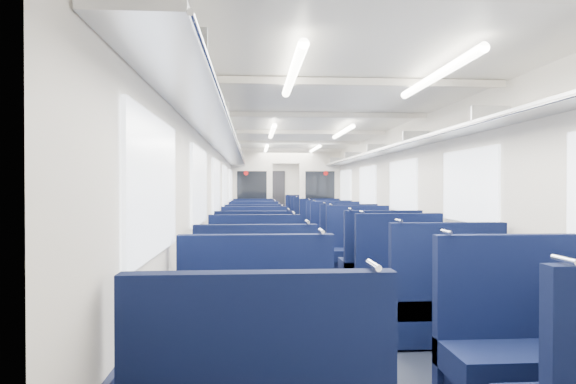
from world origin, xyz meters
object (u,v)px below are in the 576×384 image
Objects in this scene: seat_8 at (255,268)px; end_door at (275,197)px; seat_9 at (380,267)px; seat_15 at (336,239)px; seat_14 at (254,239)px; seat_6 at (255,285)px; seat_24 at (254,218)px; seat_22 at (254,221)px; seat_25 at (304,218)px; seat_12 at (254,247)px; seat_20 at (254,223)px; seat_10 at (254,256)px; seat_5 at (441,306)px; seat_26 at (253,216)px; seat_4 at (255,311)px; seat_3 at (522,357)px; seat_27 at (300,216)px; seat_7 at (402,281)px; seat_19 at (320,229)px; seat_18 at (254,229)px; seat_11 at (359,254)px; seat_13 at (347,246)px; seat_21 at (311,223)px; seat_16 at (254,234)px; seat_23 at (307,220)px; bulkhead at (286,193)px; seat_17 at (328,234)px.

end_door is at bearing 86.26° from seat_8.
seat_9 is 1.00× the size of seat_15.
seat_6 is at bearing -90.00° from seat_14.
seat_24 is (0.00, 10.15, 0.00)m from seat_8.
seat_22 is 1.00× the size of seat_25.
seat_12 is at bearing -90.00° from seat_22.
end_door is at bearing 80.14° from seat_20.
end_door is 11.61m from seat_10.
seat_14 is at bearing 90.00° from seat_12.
seat_26 is (-1.66, 13.45, 0.00)m from seat_5.
seat_9 is (1.66, 2.25, 0.00)m from seat_4.
seat_6 is 1.00× the size of seat_12.
seat_26 is (0.00, 11.30, 0.00)m from seat_8.
seat_3 is 1.00× the size of seat_4.
seat_27 is at bearing 64.39° from seat_20.
seat_7 is 6.88m from seat_19.
seat_8 is 5.85m from seat_18.
seat_24 is at bearing 90.00° from seat_4.
seat_20 is 1.00× the size of seat_24.
seat_22 is (-1.66, 7.69, 0.00)m from seat_11.
seat_25 is (0.00, 8.74, 0.00)m from seat_11.
seat_3 is at bearing -90.00° from seat_27.
seat_18 and seat_20 have the same top height.
seat_25 is 1.00× the size of seat_26.
seat_10 and seat_13 have the same top height.
seat_9 is at bearing -90.00° from seat_21.
seat_4 and seat_13 have the same top height.
end_door is 14.96m from seat_4.
seat_19 is 1.00× the size of seat_21.
seat_9 and seat_14 have the same top height.
seat_5 and seat_11 have the same top height.
seat_4 and seat_7 have the same top height.
seat_18 is at bearing 90.00° from seat_16.
seat_4 is 5.81m from seat_14.
seat_7 and seat_14 have the same top height.
seat_21 is 1.03m from seat_23.
seat_11 is 10.12m from seat_26.
seat_26 is at bearing -121.04° from end_door.
bulkhead is 2.47× the size of seat_8.
seat_20 is (-1.66, 8.88, 0.00)m from seat_7.
seat_17 is (1.66, 3.51, 0.00)m from seat_10.
seat_15 is (0.00, 5.69, 0.00)m from seat_5.
seat_4 is 1.00× the size of seat_20.
seat_8 is at bearing -115.09° from seat_15.
seat_11 is 8.74m from seat_25.
seat_26 is at bearing 90.00° from seat_18.
seat_21 is at bearing 90.00° from seat_7.
seat_3 is 1.00× the size of seat_12.
seat_25 is at bearing 68.49° from seat_18.
seat_20 and seat_25 have the same top height.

